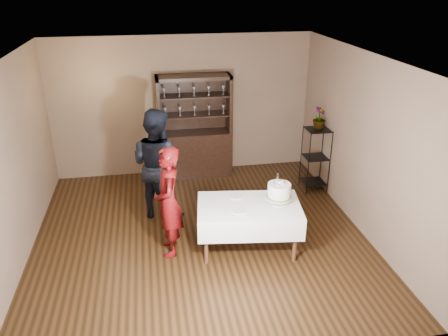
{
  "coord_description": "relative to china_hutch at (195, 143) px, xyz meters",
  "views": [
    {
      "loc": [
        -0.65,
        -5.72,
        3.72
      ],
      "look_at": [
        0.39,
        0.1,
        1.07
      ],
      "focal_mm": 35.0,
      "sensor_mm": 36.0,
      "label": 1
    }
  ],
  "objects": [
    {
      "name": "floor",
      "position": [
        -0.2,
        -2.25,
        -0.66
      ],
      "size": [
        5.0,
        5.0,
        0.0
      ],
      "primitive_type": "plane",
      "color": "black",
      "rests_on": "ground"
    },
    {
      "name": "ceiling",
      "position": [
        -0.2,
        -2.25,
        2.04
      ],
      "size": [
        5.0,
        5.0,
        0.0
      ],
      "primitive_type": "plane",
      "rotation": [
        3.14,
        0.0,
        0.0
      ],
      "color": "silver",
      "rests_on": "back_wall"
    },
    {
      "name": "back_wall",
      "position": [
        -0.2,
        0.25,
        0.69
      ],
      "size": [
        5.0,
        0.02,
        2.7
      ],
      "primitive_type": "cube",
      "color": "brown",
      "rests_on": "floor"
    },
    {
      "name": "wall_left",
      "position": [
        -2.7,
        -2.25,
        0.69
      ],
      "size": [
        0.02,
        5.0,
        2.7
      ],
      "primitive_type": "cube",
      "color": "brown",
      "rests_on": "floor"
    },
    {
      "name": "wall_right",
      "position": [
        2.3,
        -2.25,
        0.69
      ],
      "size": [
        0.02,
        5.0,
        2.7
      ],
      "primitive_type": "cube",
      "color": "brown",
      "rests_on": "floor"
    },
    {
      "name": "china_hutch",
      "position": [
        0.0,
        0.0,
        0.0
      ],
      "size": [
        1.4,
        0.48,
        2.0
      ],
      "color": "black",
      "rests_on": "floor"
    },
    {
      "name": "plant_etagere",
      "position": [
        2.08,
        -1.05,
        -0.01
      ],
      "size": [
        0.42,
        0.42,
        1.2
      ],
      "color": "black",
      "rests_on": "floor"
    },
    {
      "name": "cake_table",
      "position": [
        0.45,
        -2.72,
        -0.11
      ],
      "size": [
        1.56,
        1.08,
        0.72
      ],
      "rotation": [
        0.0,
        0.0,
        -0.13
      ],
      "color": "white",
      "rests_on": "floor"
    },
    {
      "name": "woman",
      "position": [
        -0.67,
        -2.59,
        0.15
      ],
      "size": [
        0.39,
        0.6,
        1.62
      ],
      "primitive_type": "imported",
      "rotation": [
        0.0,
        0.0,
        -1.58
      ],
      "color": "#3D050B",
      "rests_on": "floor"
    },
    {
      "name": "man",
      "position": [
        -0.78,
        -1.48,
        0.25
      ],
      "size": [
        1.13,
        1.1,
        1.84
      ],
      "primitive_type": "imported",
      "rotation": [
        0.0,
        0.0,
        2.47
      ],
      "color": "black",
      "rests_on": "floor"
    },
    {
      "name": "cake",
      "position": [
        0.86,
        -2.77,
        0.26
      ],
      "size": [
        0.4,
        0.4,
        0.5
      ],
      "rotation": [
        0.0,
        0.0,
        -0.28
      ],
      "color": "silver",
      "rests_on": "cake_table"
    },
    {
      "name": "plate_near",
      "position": [
        0.27,
        -2.86,
        0.07
      ],
      "size": [
        0.27,
        0.27,
        0.01
      ],
      "primitive_type": "cylinder",
      "rotation": [
        0.0,
        0.0,
        0.4
      ],
      "color": "silver",
      "rests_on": "cake_table"
    },
    {
      "name": "plate_far",
      "position": [
        0.32,
        -2.45,
        0.07
      ],
      "size": [
        0.23,
        0.23,
        0.01
      ],
      "primitive_type": "cylinder",
      "rotation": [
        0.0,
        0.0,
        0.16
      ],
      "color": "silver",
      "rests_on": "cake_table"
    },
    {
      "name": "potted_plant",
      "position": [
        2.1,
        -1.02,
        0.72
      ],
      "size": [
        0.31,
        0.31,
        0.39
      ],
      "primitive_type": "imported",
      "rotation": [
        0.0,
        0.0,
        0.74
      ],
      "color": "#527537",
      "rests_on": "plant_etagere"
    }
  ]
}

